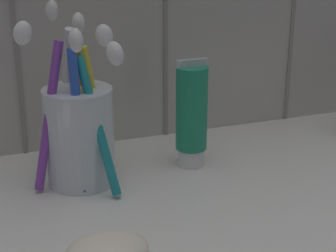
{
  "coord_description": "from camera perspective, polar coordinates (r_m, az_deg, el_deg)",
  "views": [
    {
      "loc": [
        -20.6,
        -43.8,
        27.79
      ],
      "look_at": [
        -3.38,
        3.52,
        9.01
      ],
      "focal_mm": 60.0,
      "sensor_mm": 36.0,
      "label": 1
    }
  ],
  "objects": [
    {
      "name": "toothpaste_tube",
      "position": [
        0.6,
        2.4,
        1.16
      ],
      "size": [
        3.58,
        3.41,
        11.97
      ],
      "color": "white",
      "rests_on": "sink_counter"
    },
    {
      "name": "toothbrush_cup",
      "position": [
        0.57,
        -9.01,
        -0.28
      ],
      "size": [
        9.93,
        14.03,
        18.08
      ],
      "color": "silver",
      "rests_on": "sink_counter"
    },
    {
      "name": "soap_bar",
      "position": [
        0.46,
        -6.19,
        -12.53
      ],
      "size": [
        6.7,
        5.31,
        2.21
      ],
      "primitive_type": "ellipsoid",
      "color": "silver",
      "rests_on": "sink_counter"
    },
    {
      "name": "sink_counter",
      "position": [
        0.55,
        4.59,
        -8.59
      ],
      "size": [
        69.16,
        37.91,
        2.0
      ],
      "primitive_type": "cube",
      "color": "silver",
      "rests_on": "ground"
    }
  ]
}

